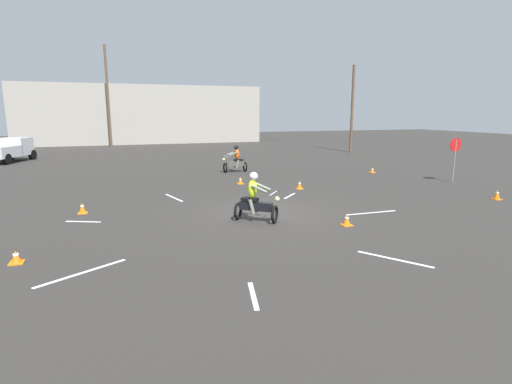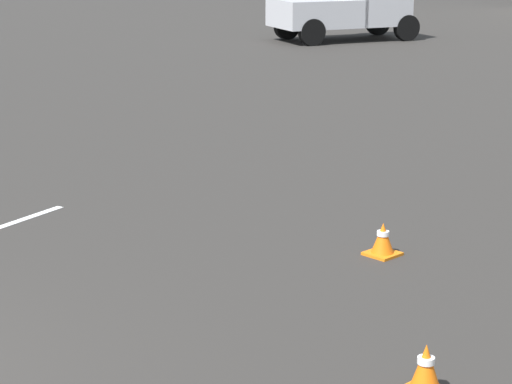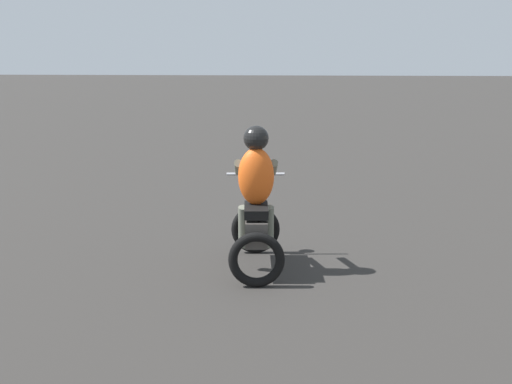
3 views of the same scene
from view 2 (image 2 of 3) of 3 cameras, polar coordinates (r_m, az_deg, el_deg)
pickup_truck at (r=29.97m, az=5.23°, el=10.40°), size 3.27×4.54×1.73m
traffic_cone_mid_left at (r=10.54m, az=7.26°, el=-2.72°), size 0.32×0.32×0.35m
traffic_cone_far_left at (r=7.59m, az=9.67°, el=-9.99°), size 0.32×0.32×0.39m
lane_stripe_n at (r=11.89m, az=-14.05°, el=-1.83°), size 0.55×1.77×0.01m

